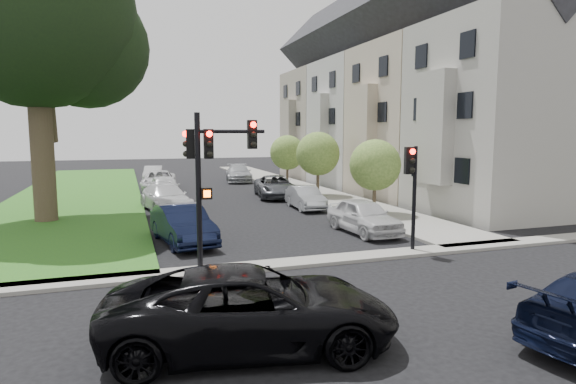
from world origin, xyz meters
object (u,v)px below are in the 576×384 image
object	(u,v)px
small_tree_b	(318,154)
car_parked_8	(159,180)
traffic_signal_main	(211,163)
car_parked_9	(153,174)
car_parked_5	(183,225)
car_parked_1	(305,198)
car_parked_6	(166,198)
small_tree_a	(375,165)
small_tree_c	(287,153)
car_parked_4	(239,173)
car_parked_7	(165,188)
traffic_signal_secondary	(412,179)
eucalyptus	(32,9)
car_cross_near	(252,308)
car_parked_0	(364,216)
car_parked_2	(276,187)

from	to	relation	value
small_tree_b	car_parked_8	world-z (taller)	small_tree_b
traffic_signal_main	car_parked_9	distance (m)	28.76
car_parked_5	car_parked_9	world-z (taller)	car_parked_5
car_parked_1	car_parked_6	world-z (taller)	car_parked_6
small_tree_a	car_parked_8	distance (m)	18.11
small_tree_c	car_parked_8	distance (m)	9.99
car_parked_4	car_parked_6	bearing A→B (deg)	-107.93
car_parked_7	car_parked_9	distance (m)	11.76
traffic_signal_main	car_parked_7	xyz separation A→B (m)	(-0.15, 16.88, -2.57)
car_parked_5	car_parked_7	xyz separation A→B (m)	(0.31, 12.87, 0.04)
small_tree_a	traffic_signal_secondary	distance (m)	7.71
eucalyptus	small_tree_c	size ratio (longest dim) A/B	3.52
car_cross_near	car_parked_6	world-z (taller)	car_cross_near
small_tree_c	car_parked_8	world-z (taller)	small_tree_c
traffic_signal_main	car_parked_6	bearing A→B (deg)	92.04
car_parked_7	car_parked_9	size ratio (longest dim) A/B	1.08
car_parked_9	small_tree_a	bearing A→B (deg)	-57.84
traffic_signal_main	car_parked_0	xyz separation A→B (m)	(7.09, 3.54, -2.62)
car_parked_0	car_parked_4	world-z (taller)	car_parked_4
small_tree_b	car_parked_0	world-z (taller)	small_tree_b
car_parked_0	car_parked_4	bearing A→B (deg)	87.65
car_cross_near	car_parked_1	xyz separation A→B (m)	(7.24, 16.10, -0.16)
traffic_signal_main	car_parked_5	distance (m)	4.81
small_tree_c	car_parked_1	world-z (taller)	small_tree_c
car_cross_near	small_tree_a	bearing A→B (deg)	-26.78
small_tree_b	car_parked_1	xyz separation A→B (m)	(-2.57, -4.48, -2.24)
car_parked_7	small_tree_a	bearing A→B (deg)	-45.74
car_parked_4	small_tree_c	bearing A→B (deg)	-54.15
eucalyptus	car_parked_2	world-z (taller)	eucalyptus
small_tree_b	car_parked_0	size ratio (longest dim) A/B	1.01
small_tree_c	traffic_signal_secondary	size ratio (longest dim) A/B	1.08
traffic_signal_main	eucalyptus	bearing A→B (deg)	120.49
traffic_signal_secondary	car_parked_7	distance (m)	18.48
eucalyptus	car_cross_near	size ratio (longest dim) A/B	2.49
car_parked_7	small_tree_c	bearing A→B (deg)	23.21
small_tree_c	car_parked_6	size ratio (longest dim) A/B	0.81
car_parked_9	car_parked_5	bearing A→B (deg)	-83.07
eucalyptus	car_parked_6	distance (m)	10.88
small_tree_b	small_tree_c	xyz separation A→B (m)	(0.00, 6.36, -0.17)
car_parked_0	car_parked_5	world-z (taller)	car_parked_5
small_tree_a	car_parked_5	xyz separation A→B (m)	(-10.07, -3.22, -1.88)
car_parked_0	car_parked_7	size ratio (longest dim) A/B	0.94
car_cross_near	car_parked_1	size ratio (longest dim) A/B	1.49
small_tree_c	car_parked_0	bearing A→B (deg)	-98.11
small_tree_c	car_parked_9	xyz separation A→B (m)	(-9.82, 7.35, -2.02)
car_parked_5	car_parked_9	size ratio (longest dim) A/B	1.07
car_parked_6	car_parked_8	world-z (taller)	car_parked_6
car_parked_6	car_parked_2	bearing A→B (deg)	15.12
traffic_signal_main	car_cross_near	size ratio (longest dim) A/B	0.84
traffic_signal_secondary	car_parked_6	world-z (taller)	traffic_signal_secondary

